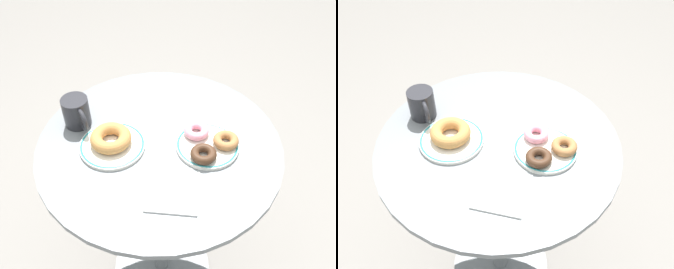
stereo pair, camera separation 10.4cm
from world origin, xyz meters
TOP-DOWN VIEW (x-y plane):
  - ground_plane at (0.00, 0.00)m, footprint 7.00×7.00m
  - cafe_table at (0.00, 0.00)m, footprint 0.70×0.70m
  - plate_left at (-0.13, -0.00)m, footprint 0.19×0.19m
  - plate_right at (0.13, -0.03)m, footprint 0.18×0.18m
  - donut_old_fashioned at (-0.14, 0.01)m, footprint 0.13×0.13m
  - donut_cinnamon at (0.18, -0.03)m, footprint 0.10×0.10m
  - donut_pink_frosted at (0.11, 0.01)m, footprint 0.10×0.10m
  - donut_chocolate at (0.11, -0.08)m, footprint 0.07×0.07m
  - paper_napkin at (0.02, -0.18)m, footprint 0.16×0.16m
  - coffee_mug at (-0.23, 0.11)m, footprint 0.08×0.11m

SIDE VIEW (x-z plane):
  - ground_plane at x=0.00m, z-range -0.02..0.00m
  - cafe_table at x=0.00m, z-range 0.13..0.87m
  - paper_napkin at x=0.02m, z-range 0.74..0.75m
  - plate_right at x=0.13m, z-range 0.74..0.75m
  - plate_left at x=-0.13m, z-range 0.74..0.75m
  - donut_cinnamon at x=0.18m, z-range 0.75..0.78m
  - donut_pink_frosted at x=0.11m, z-range 0.75..0.78m
  - donut_chocolate at x=0.11m, z-range 0.75..0.78m
  - donut_old_fashioned at x=-0.14m, z-range 0.75..0.79m
  - coffee_mug at x=-0.23m, z-range 0.74..0.83m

